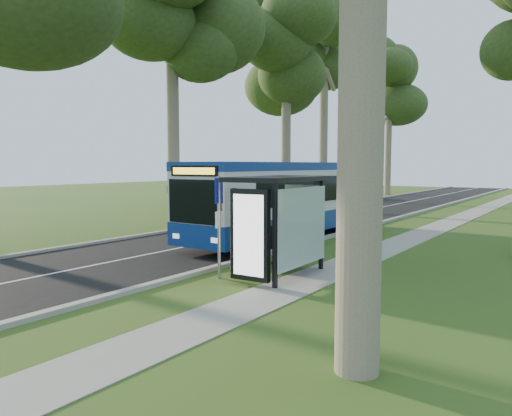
{
  "coord_description": "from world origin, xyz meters",
  "views": [
    {
      "loc": [
        9.36,
        -12.98,
        3.17
      ],
      "look_at": [
        -0.7,
        1.89,
        1.6
      ],
      "focal_mm": 35.0,
      "sensor_mm": 36.0,
      "label": 1
    }
  ],
  "objects_px": {
    "bus": "(291,199)",
    "car_silver": "(348,191)",
    "car_white": "(304,196)",
    "litter_bin": "(283,249)",
    "bus_stop_sign": "(219,216)",
    "bus_shelter": "(275,207)"
  },
  "relations": [
    {
      "from": "litter_bin",
      "to": "bus",
      "type": "bearing_deg",
      "value": 117.85
    },
    {
      "from": "bus_stop_sign",
      "to": "car_silver",
      "type": "distance_m",
      "value": 33.58
    },
    {
      "from": "car_white",
      "to": "litter_bin",
      "type": "bearing_deg",
      "value": -54.67
    },
    {
      "from": "bus_shelter",
      "to": "bus",
      "type": "bearing_deg",
      "value": 115.29
    },
    {
      "from": "bus_stop_sign",
      "to": "car_white",
      "type": "xyz_separation_m",
      "value": [
        -9.07,
        21.46,
        -0.92
      ]
    },
    {
      "from": "bus",
      "to": "car_silver",
      "type": "height_order",
      "value": "bus"
    },
    {
      "from": "bus",
      "to": "bus_shelter",
      "type": "xyz_separation_m",
      "value": [
        3.62,
        -7.1,
        0.32
      ]
    },
    {
      "from": "litter_bin",
      "to": "car_white",
      "type": "distance_m",
      "value": 20.82
    },
    {
      "from": "bus",
      "to": "bus_stop_sign",
      "type": "xyz_separation_m",
      "value": [
        2.29,
        -7.88,
        0.07
      ]
    },
    {
      "from": "bus_stop_sign",
      "to": "litter_bin",
      "type": "relative_size",
      "value": 3.18
    },
    {
      "from": "bus",
      "to": "bus_stop_sign",
      "type": "bearing_deg",
      "value": -72.5
    },
    {
      "from": "bus_shelter",
      "to": "litter_bin",
      "type": "height_order",
      "value": "bus_shelter"
    },
    {
      "from": "car_white",
      "to": "car_silver",
      "type": "xyz_separation_m",
      "value": [
        -1.12,
        10.52,
        -0.1
      ]
    },
    {
      "from": "bus",
      "to": "bus_stop_sign",
      "type": "relative_size",
      "value": 4.34
    },
    {
      "from": "bus",
      "to": "car_white",
      "type": "relative_size",
      "value": 2.52
    },
    {
      "from": "bus_stop_sign",
      "to": "litter_bin",
      "type": "bearing_deg",
      "value": 73.79
    },
    {
      "from": "bus",
      "to": "car_silver",
      "type": "xyz_separation_m",
      "value": [
        -7.89,
        24.1,
        -0.96
      ]
    },
    {
      "from": "bus_shelter",
      "to": "litter_bin",
      "type": "xyz_separation_m",
      "value": [
        -0.98,
        2.11,
        -1.55
      ]
    },
    {
      "from": "car_silver",
      "to": "car_white",
      "type": "bearing_deg",
      "value": -82.03
    },
    {
      "from": "bus",
      "to": "car_silver",
      "type": "relative_size",
      "value": 2.78
    },
    {
      "from": "bus_stop_sign",
      "to": "car_white",
      "type": "distance_m",
      "value": 23.32
    },
    {
      "from": "litter_bin",
      "to": "car_white",
      "type": "relative_size",
      "value": 0.18
    }
  ]
}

